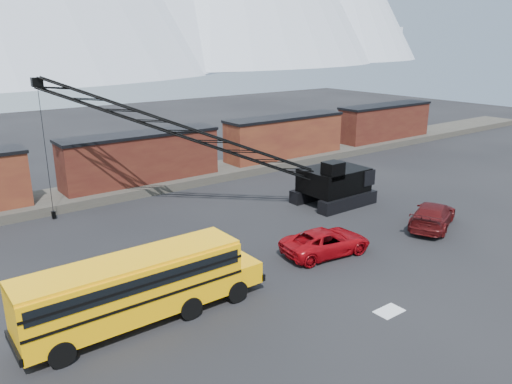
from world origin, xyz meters
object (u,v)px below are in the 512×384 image
red_pickup (326,242)px  maroon_suv (433,215)px  crawler_crane (188,133)px  school_bus (140,286)px

red_pickup → maroon_suv: (9.06, -1.15, 0.08)m
red_pickup → maroon_suv: 9.13m
maroon_suv → crawler_crane: 17.91m
red_pickup → maroon_suv: size_ratio=0.95×
red_pickup → crawler_crane: size_ratio=0.25×
maroon_suv → red_pickup: bearing=58.7°
school_bus → crawler_crane: bearing=51.4°
crawler_crane → school_bus: bearing=-128.6°
school_bus → maroon_suv: school_bus is taller
school_bus → maroon_suv: bearing=-2.3°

